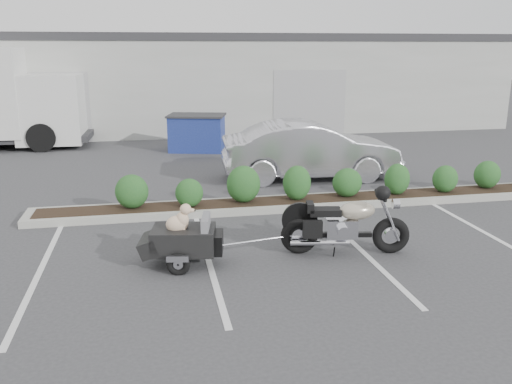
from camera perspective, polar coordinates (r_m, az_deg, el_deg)
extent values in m
plane|color=#38383A|center=(10.03, 3.15, -5.25)|extent=(90.00, 90.00, 0.00)
cube|color=#9E9E93|center=(12.28, 5.17, -1.10)|extent=(12.00, 1.00, 0.15)
cube|color=#9EA099|center=(26.26, -6.11, 11.72)|extent=(26.00, 10.00, 4.00)
torus|color=black|center=(9.41, 4.57, -4.62)|extent=(0.66, 0.28, 0.65)
torus|color=black|center=(9.69, 14.01, -4.45)|extent=(0.66, 0.28, 0.65)
cylinder|color=silver|center=(9.41, 4.57, -4.62)|extent=(0.29, 0.16, 0.27)
cylinder|color=silver|center=(9.69, 14.01, -4.45)|extent=(0.24, 0.14, 0.23)
cylinder|color=silver|center=(9.47, 13.89, -2.61)|extent=(0.42, 0.12, 0.86)
cylinder|color=silver|center=(9.65, 13.61, -2.27)|extent=(0.42, 0.12, 0.86)
cylinder|color=silver|center=(9.42, 12.98, -0.33)|extent=(0.15, 0.67, 0.03)
cylinder|color=silver|center=(9.53, 14.50, -1.21)|extent=(0.14, 0.19, 0.17)
sphere|color=black|center=(9.11, 13.21, -0.11)|extent=(0.29, 0.29, 0.25)
cube|color=silver|center=(9.46, 8.97, -3.73)|extent=(0.58, 0.42, 0.33)
cube|color=black|center=(9.51, 9.51, -4.43)|extent=(0.87, 0.25, 0.08)
ellipsoid|color=#B9AD95|center=(9.41, 10.60, -1.92)|extent=(0.69, 0.47, 0.32)
cube|color=black|center=(9.32, 7.29, -2.07)|extent=(0.57, 0.38, 0.12)
cube|color=black|center=(9.27, 5.71, -1.57)|extent=(0.17, 0.31, 0.15)
cylinder|color=silver|center=(9.31, 6.74, -5.34)|extent=(1.01, 0.27, 0.09)
cylinder|color=silver|center=(9.63, 6.48, -4.62)|extent=(1.01, 0.27, 0.09)
cube|color=black|center=(9.11, 5.97, -3.91)|extent=(0.35, 0.19, 0.29)
cube|color=black|center=(8.93, -7.62, -5.01)|extent=(1.12, 0.86, 0.40)
cube|color=slate|center=(8.81, -5.31, -3.43)|extent=(0.22, 0.61, 0.29)
cube|color=slate|center=(8.89, -7.33, -4.40)|extent=(0.77, 0.71, 0.04)
cube|color=black|center=(9.03, -10.96, -5.39)|extent=(0.48, 0.75, 0.35)
cube|color=black|center=(8.90, -4.14, -5.32)|extent=(0.28, 0.51, 0.33)
torus|color=black|center=(8.66, -8.18, -7.55)|extent=(0.39, 0.17, 0.38)
torus|color=black|center=(9.40, -7.57, -5.66)|extent=(0.39, 0.17, 0.38)
cube|color=silver|center=(8.57, -8.25, -6.96)|extent=(0.36, 0.14, 0.10)
cube|color=silver|center=(9.41, -7.56, -4.90)|extent=(0.36, 0.14, 0.10)
cylinder|color=black|center=(9.03, -7.87, -6.56)|extent=(0.19, 0.86, 0.04)
cylinder|color=silver|center=(8.91, -2.64, -5.73)|extent=(0.58, 0.14, 0.03)
ellipsoid|color=beige|center=(8.84, -8.30, -3.37)|extent=(0.40, 0.31, 0.29)
ellipsoid|color=beige|center=(8.80, -7.76, -2.90)|extent=(0.24, 0.23, 0.27)
sphere|color=beige|center=(8.74, -7.42, -1.82)|extent=(0.21, 0.21, 0.18)
ellipsoid|color=beige|center=(8.74, -6.86, -1.94)|extent=(0.15, 0.10, 0.07)
sphere|color=black|center=(8.73, -6.48, -1.94)|extent=(0.04, 0.04, 0.03)
ellipsoid|color=beige|center=(8.69, -7.72, -1.80)|extent=(0.05, 0.05, 0.10)
ellipsoid|color=beige|center=(8.79, -7.64, -1.60)|extent=(0.05, 0.05, 0.10)
cylinder|color=beige|center=(8.80, -7.58, -4.15)|extent=(0.05, 0.05, 0.12)
cylinder|color=beige|center=(8.91, -7.49, -3.91)|extent=(0.05, 0.05, 0.12)
imported|color=silver|center=(14.69, 5.77, 4.38)|extent=(4.81, 1.92, 1.56)
cube|color=navy|center=(18.82, -6.23, 6.15)|extent=(2.05, 1.62, 1.20)
cube|color=#2D2D30|center=(18.74, -6.29, 8.02)|extent=(2.17, 1.74, 0.06)
cube|color=silver|center=(20.93, -20.64, 8.26)|extent=(2.24, 2.55, 2.38)
cube|color=black|center=(20.96, -20.56, 7.38)|extent=(0.15, 2.06, 1.08)
cylinder|color=black|center=(19.92, -21.65, 5.35)|extent=(0.98, 0.33, 0.97)
cylinder|color=black|center=(22.23, -20.42, 6.37)|extent=(0.98, 0.33, 0.97)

